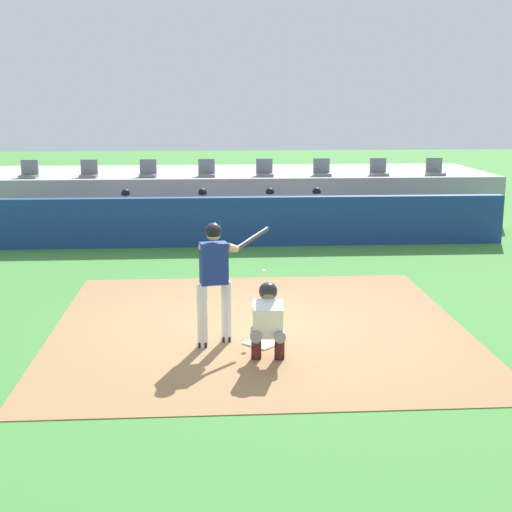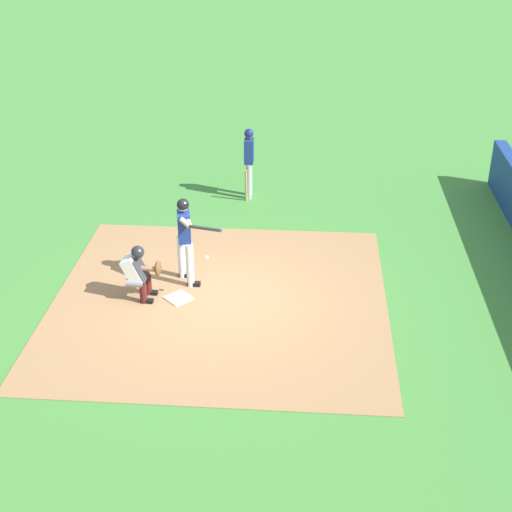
{
  "view_description": "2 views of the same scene",
  "coord_description": "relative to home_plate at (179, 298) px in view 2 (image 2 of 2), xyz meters",
  "views": [
    {
      "loc": [
        -0.76,
        -10.79,
        3.51
      ],
      "look_at": [
        0.0,
        0.7,
        1.0
      ],
      "focal_mm": 50.54,
      "sensor_mm": 36.0,
      "label": 1
    },
    {
      "loc": [
        12.18,
        1.63,
        7.39
      ],
      "look_at": [
        0.0,
        0.7,
        1.0
      ],
      "focal_mm": 52.11,
      "sensor_mm": 36.0,
      "label": 2
    }
  ],
  "objects": [
    {
      "name": "batter_at_plate",
      "position": [
        -0.68,
        0.06,
        1.01
      ],
      "size": [
        1.11,
        1.04,
        1.8
      ],
      "color": "silver",
      "rests_on": "ground"
    },
    {
      "name": "ground_plane",
      "position": [
        0.0,
        0.8,
        -0.02
      ],
      "size": [
        80.0,
        80.0,
        0.0
      ],
      "primitive_type": "plane",
      "color": "#428438"
    },
    {
      "name": "dirt_infield",
      "position": [
        0.0,
        0.8,
        -0.02
      ],
      "size": [
        6.4,
        6.4,
        0.01
      ],
      "primitive_type": "cube",
      "color": "#9E754C",
      "rests_on": "ground"
    },
    {
      "name": "catcher_crouched",
      "position": [
        0.01,
        -0.72,
        0.59
      ],
      "size": [
        0.5,
        1.69,
        1.13
      ],
      "color": "gray",
      "rests_on": "ground"
    },
    {
      "name": "home_plate",
      "position": [
        0.0,
        0.0,
        0.0
      ],
      "size": [
        0.62,
        0.62,
        0.02
      ],
      "primitive_type": "cube",
      "rotation": [
        0.0,
        0.0,
        0.79
      ],
      "color": "white",
      "rests_on": "dirt_infield"
    },
    {
      "name": "on_deck_batter",
      "position": [
        -5.12,
        0.93,
        1.0
      ],
      "size": [
        0.58,
        0.23,
        1.79
      ],
      "color": "#99999E",
      "rests_on": "ground"
    }
  ]
}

